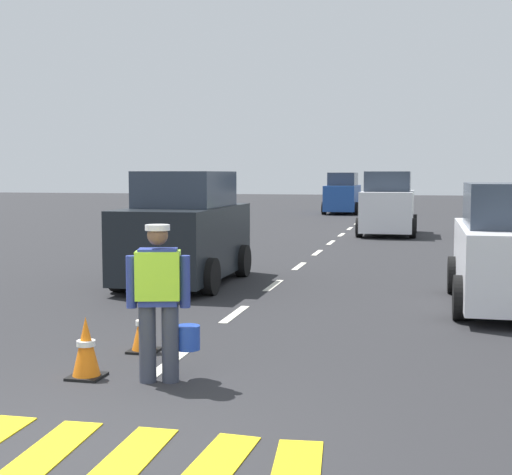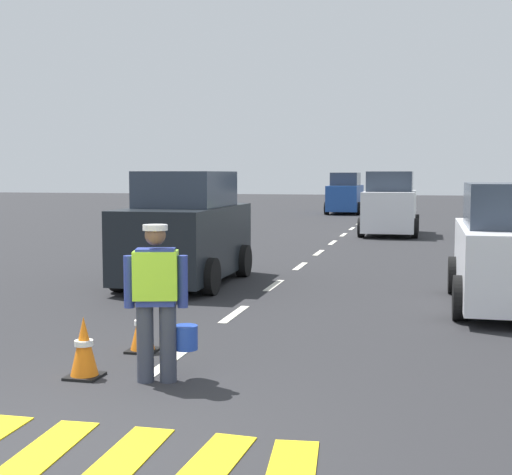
% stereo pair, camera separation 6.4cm
% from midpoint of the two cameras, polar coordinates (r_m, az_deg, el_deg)
% --- Properties ---
extents(ground_plane, '(96.00, 96.00, 0.00)m').
position_cam_midpoint_polar(ground_plane, '(26.33, 6.74, 0.26)').
color(ground_plane, '#28282B').
extents(crosswalk_stripes, '(4.46, 1.93, 0.01)m').
position_cam_midpoint_polar(crosswalk_stripes, '(5.98, -17.52, -16.72)').
color(crosswalk_stripes, yellow).
rests_on(crosswalk_stripes, ground).
extents(lane_center_line, '(0.14, 46.40, 0.01)m').
position_cam_midpoint_polar(lane_center_line, '(30.50, 7.61, 0.91)').
color(lane_center_line, silver).
rests_on(lane_center_line, ground).
extents(road_worker, '(0.72, 0.50, 1.67)m').
position_cam_midpoint_polar(road_worker, '(7.69, -7.75, -4.49)').
color(road_worker, '#383D4C').
rests_on(road_worker, ground).
extents(traffic_cone_near, '(0.36, 0.36, 0.67)m').
position_cam_midpoint_polar(traffic_cone_near, '(8.09, -13.46, -8.44)').
color(traffic_cone_near, black).
rests_on(traffic_cone_near, ground).
extents(traffic_cone_far, '(0.36, 0.36, 0.64)m').
position_cam_midpoint_polar(traffic_cone_far, '(9.10, -9.02, -6.94)').
color(traffic_cone_far, black).
rests_on(traffic_cone_far, ground).
extents(car_oncoming_third, '(1.90, 4.07, 2.23)m').
position_cam_midpoint_polar(car_oncoming_third, '(39.91, 6.79, 3.38)').
color(car_oncoming_third, '#1E4799').
rests_on(car_oncoming_third, ground).
extents(car_parked_curbside, '(1.87, 4.05, 2.04)m').
position_cam_midpoint_polar(car_parked_curbside, '(12.52, 19.23, -0.96)').
color(car_parked_curbside, silver).
rests_on(car_parked_curbside, ground).
extents(car_outgoing_far, '(2.02, 3.90, 2.26)m').
position_cam_midpoint_polar(car_outgoing_far, '(26.27, 10.27, 2.50)').
color(car_outgoing_far, silver).
rests_on(car_outgoing_far, ground).
extents(car_oncoming_lead, '(1.99, 3.92, 2.24)m').
position_cam_midpoint_polar(car_oncoming_lead, '(14.49, -5.74, 0.46)').
color(car_oncoming_lead, black).
rests_on(car_oncoming_lead, ground).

